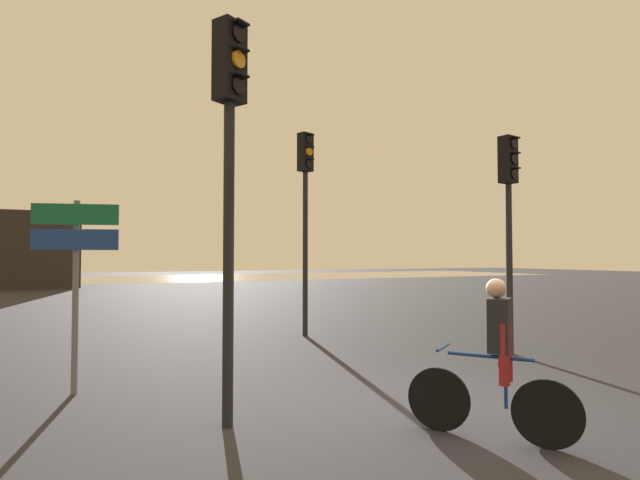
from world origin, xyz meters
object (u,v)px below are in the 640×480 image
direction_sign_post (75,260)px  traffic_light_near_right (509,201)px  traffic_light_near_left (230,143)px  traffic_light_center (305,195)px  cyclist (496,358)px

direction_sign_post → traffic_light_near_right: bearing=-168.5°
traffic_light_near_left → direction_sign_post: 2.92m
traffic_light_center → direction_sign_post: 5.94m
traffic_light_near_left → cyclist: traffic_light_near_left is taller
traffic_light_center → direction_sign_post: (-4.80, -3.16, -1.49)m
traffic_light_near_right → traffic_light_center: bearing=-63.7°
traffic_light_center → direction_sign_post: traffic_light_center is taller
cyclist → traffic_light_near_right: bearing=6.0°
cyclist → traffic_light_near_left: bearing=110.1°
traffic_light_near_left → traffic_light_center: bearing=-151.8°
direction_sign_post → traffic_light_center: bearing=-131.4°
traffic_light_near_right → direction_sign_post: traffic_light_near_right is taller
direction_sign_post → traffic_light_near_left: bearing=140.9°
direction_sign_post → cyclist: (3.85, -3.69, -0.97)m
traffic_light_center → cyclist: bearing=63.0°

